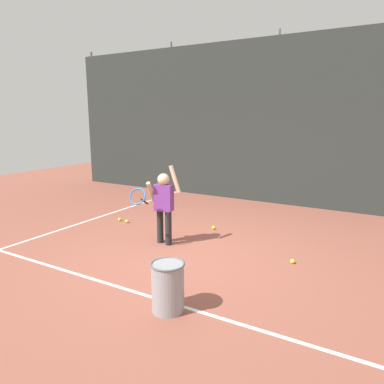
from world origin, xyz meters
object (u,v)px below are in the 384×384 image
ball_hopper (168,286)px  tennis_ball_2 (153,195)px  tennis_ball_4 (120,219)px  tennis_player (163,202)px  tennis_ball_5 (162,198)px  tennis_ball_0 (127,221)px  tennis_ball_3 (214,228)px  tennis_ball_1 (293,261)px

ball_hopper → tennis_ball_2: 5.96m
tennis_ball_2 → tennis_ball_4: (0.82, -2.27, 0.00)m
tennis_player → tennis_ball_5: size_ratio=20.46×
tennis_ball_4 → tennis_ball_0: bearing=-8.3°
tennis_player → tennis_ball_3: tennis_player is taller
tennis_player → tennis_ball_5: tennis_player is taller
ball_hopper → tennis_ball_0: ball_hopper is taller
tennis_player → tennis_ball_0: tennis_player is taller
tennis_ball_1 → tennis_ball_3: bearing=153.2°
tennis_ball_3 → tennis_ball_4: 2.00m
tennis_ball_4 → tennis_ball_2: bearing=109.9°
tennis_ball_4 → tennis_ball_5: size_ratio=1.00×
ball_hopper → tennis_ball_3: bearing=107.4°
ball_hopper → tennis_ball_2: bearing=128.0°
tennis_player → tennis_ball_2: tennis_player is taller
tennis_ball_0 → tennis_ball_4: same height
tennis_ball_0 → tennis_ball_4: (-0.22, 0.03, 0.00)m
tennis_player → tennis_ball_0: 1.64m
tennis_ball_0 → tennis_ball_5: same height
tennis_ball_0 → tennis_ball_4: bearing=171.7°
tennis_ball_1 → tennis_ball_2: size_ratio=1.00×
tennis_ball_0 → tennis_ball_5: size_ratio=1.00×
ball_hopper → tennis_ball_3: (-0.91, 2.89, -0.26)m
tennis_player → tennis_ball_0: bearing=144.4°
tennis_ball_0 → tennis_ball_1: same height
ball_hopper → tennis_ball_2: (-3.66, 4.69, -0.26)m
ball_hopper → tennis_ball_4: ball_hopper is taller
ball_hopper → tennis_ball_4: size_ratio=8.52×
tennis_ball_3 → tennis_player: bearing=-108.1°
tennis_ball_3 → tennis_ball_4: same height
tennis_ball_0 → tennis_ball_4: size_ratio=1.00×
tennis_ball_1 → tennis_ball_0: bearing=173.8°
tennis_player → ball_hopper: size_ratio=2.40×
ball_hopper → tennis_ball_5: (-3.22, 4.50, -0.26)m
tennis_ball_5 → tennis_ball_0: bearing=-74.3°
tennis_ball_2 → tennis_player: bearing=-50.9°
ball_hopper → tennis_ball_4: (-2.84, 2.42, -0.26)m
ball_hopper → tennis_ball_4: 3.74m
tennis_ball_3 → tennis_ball_5: 2.81m
tennis_ball_4 → tennis_ball_5: (-0.37, 2.08, 0.00)m
tennis_ball_2 → tennis_ball_4: bearing=-70.1°
ball_hopper → tennis_ball_3: size_ratio=8.52×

